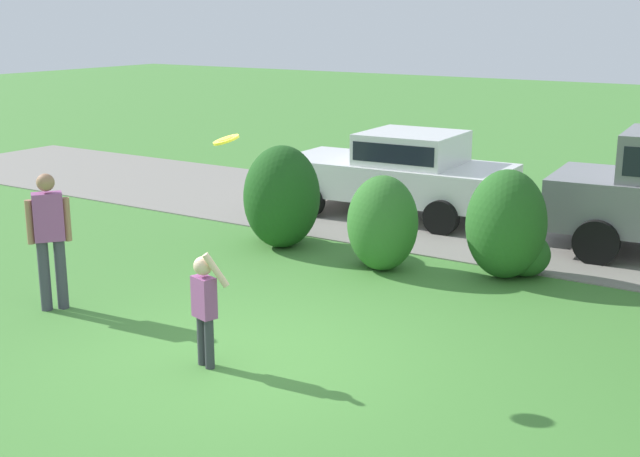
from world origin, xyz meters
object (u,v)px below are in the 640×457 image
parked_sedan (400,170)px  child_thrower (204,302)px  adult_onlooker (50,234)px  frisbee (226,140)px

parked_sedan → child_thrower: bearing=-78.0°
parked_sedan → adult_onlooker: bearing=-100.2°
frisbee → adult_onlooker: size_ratio=0.17×
parked_sedan → frisbee: 7.22m
child_thrower → adult_onlooker: adult_onlooker is taller
frisbee → adult_onlooker: 3.15m
parked_sedan → adult_onlooker: (-1.24, -6.92, 0.13)m
parked_sedan → child_thrower: 7.42m
parked_sedan → adult_onlooker: adult_onlooker is taller
child_thrower → frisbee: frisbee is taller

